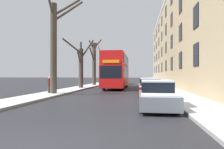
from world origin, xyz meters
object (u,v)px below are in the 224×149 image
parked_car_0 (157,95)px  parked_car_2 (147,85)px  bare_tree_left_3 (102,67)px  bare_tree_left_2 (94,62)px  pedestrian_left_sidewalk (50,85)px  double_decker_bus (117,70)px  bare_tree_left_1 (81,65)px  parked_car_3 (145,83)px  parked_car_1 (150,88)px  bare_tree_left_0 (55,44)px  oncoming_van (118,78)px

parked_car_0 → parked_car_2: 12.56m
bare_tree_left_3 → parked_car_0: 30.68m
bare_tree_left_2 → bare_tree_left_3: 7.64m
parked_car_0 → pedestrian_left_sidewalk: (-8.73, 6.22, 0.21)m
bare_tree_left_3 → double_decker_bus: bare_tree_left_3 is taller
bare_tree_left_1 → parked_car_3: bearing=30.6°
parked_car_1 → bare_tree_left_1: bearing=138.0°
parked_car_0 → parked_car_1: 6.60m
parked_car_0 → pedestrian_left_sidewalk: 10.72m
bare_tree_left_0 → bare_tree_left_2: bearing=90.4°
double_decker_bus → parked_car_2: size_ratio=2.55×
parked_car_1 → parked_car_2: bearing=90.0°
parked_car_0 → oncoming_van: size_ratio=0.76×
oncoming_van → parked_car_3: bearing=-63.8°
oncoming_van → double_decker_bus: bearing=-85.2°
bare_tree_left_1 → bare_tree_left_2: 7.83m
double_decker_bus → bare_tree_left_2: bearing=126.7°
double_decker_bus → parked_car_1: (3.84, -9.23, -1.79)m
parked_car_0 → pedestrian_left_sidewalk: bearing=144.5°
parked_car_3 → parked_car_1: bearing=-90.0°
oncoming_van → pedestrian_left_sidewalk: bearing=-99.5°
parked_car_3 → bare_tree_left_3: bearing=128.4°
parked_car_0 → double_decker_bus: bearing=103.6°
bare_tree_left_2 → parked_car_3: bearing=-19.5°
double_decker_bus → parked_car_2: (3.84, -3.28, -1.81)m
bare_tree_left_0 → parked_car_3: bearing=57.6°
bare_tree_left_0 → double_decker_bus: (4.32, 9.84, -1.94)m
bare_tree_left_0 → pedestrian_left_sidewalk: size_ratio=5.57×
bare_tree_left_3 → parked_car_3: size_ratio=1.80×
double_decker_bus → pedestrian_left_sidewalk: 10.91m
bare_tree_left_1 → parked_car_2: size_ratio=1.43×
double_decker_bus → parked_car_3: (3.84, 3.02, -1.87)m
oncoming_van → pedestrian_left_sidewalk: oncoming_van is taller
bare_tree_left_1 → bare_tree_left_2: (-0.05, 7.77, 0.96)m
parked_car_1 → oncoming_van: (-4.93, 22.28, 0.55)m
bare_tree_left_0 → parked_car_2: bearing=38.8°
bare_tree_left_3 → bare_tree_left_0: bearing=-89.5°
double_decker_bus → parked_car_0: 16.40m
bare_tree_left_3 → double_decker_bus: bearing=-71.6°
bare_tree_left_3 → parked_car_2: bare_tree_left_3 is taller
parked_car_3 → pedestrian_left_sidewalk: bearing=-124.6°
bare_tree_left_0 → oncoming_van: (3.22, 22.89, -3.18)m
parked_car_2 → pedestrian_left_sidewalk: size_ratio=2.70×
double_decker_bus → oncoming_van: bearing=94.8°
bare_tree_left_2 → double_decker_bus: size_ratio=0.70×
parked_car_0 → parked_car_3: size_ratio=1.06×
bare_tree_left_3 → parked_car_2: bearing=-63.6°
parked_car_2 → oncoming_van: 17.07m
oncoming_van → parked_car_2: bearing=-73.2°
bare_tree_left_1 → bare_tree_left_3: 15.40m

